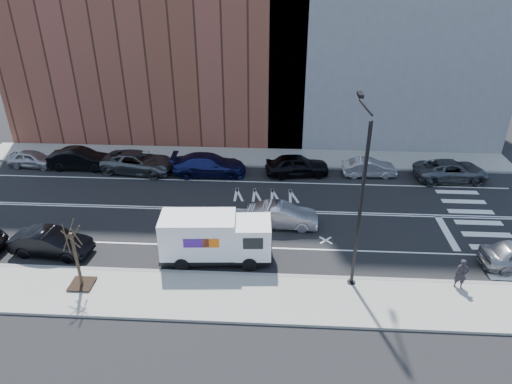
# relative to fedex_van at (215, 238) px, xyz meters

# --- Properties ---
(ground) EXTENTS (120.00, 120.00, 0.00)m
(ground) POSITION_rel_fedex_van_xyz_m (0.39, 5.60, -1.48)
(ground) COLOR black
(ground) RESTS_ON ground
(sidewalk_near) EXTENTS (44.00, 3.60, 0.15)m
(sidewalk_near) POSITION_rel_fedex_van_xyz_m (0.39, -3.20, -1.40)
(sidewalk_near) COLOR gray
(sidewalk_near) RESTS_ON ground
(sidewalk_far) EXTENTS (44.00, 3.60, 0.15)m
(sidewalk_far) POSITION_rel_fedex_van_xyz_m (0.39, 14.40, -1.40)
(sidewalk_far) COLOR gray
(sidewalk_far) RESTS_ON ground
(curb_near) EXTENTS (44.00, 0.25, 0.17)m
(curb_near) POSITION_rel_fedex_van_xyz_m (0.39, -1.40, -1.39)
(curb_near) COLOR gray
(curb_near) RESTS_ON ground
(curb_far) EXTENTS (44.00, 0.25, 0.17)m
(curb_far) POSITION_rel_fedex_van_xyz_m (0.39, 12.60, -1.39)
(curb_far) COLOR gray
(curb_far) RESTS_ON ground
(crosswalk) EXTENTS (3.00, 14.00, 0.01)m
(crosswalk) POSITION_rel_fedex_van_xyz_m (16.39, 5.60, -1.48)
(crosswalk) COLOR white
(crosswalk) RESTS_ON ground
(road_markings) EXTENTS (40.00, 8.60, 0.01)m
(road_markings) POSITION_rel_fedex_van_xyz_m (0.39, 5.60, -1.48)
(road_markings) COLOR white
(road_markings) RESTS_ON ground
(bldg_brick) EXTENTS (26.00, 10.00, 22.00)m
(bldg_brick) POSITION_rel_fedex_van_xyz_m (-7.61, 21.20, 9.52)
(bldg_brick) COLOR brown
(bldg_brick) RESTS_ON ground
(streetlight) EXTENTS (0.44, 4.02, 9.34)m
(streetlight) POSITION_rel_fedex_van_xyz_m (7.39, -1.31, 3.60)
(streetlight) COLOR black
(streetlight) RESTS_ON ground
(street_tree) EXTENTS (1.20, 1.20, 3.75)m
(street_tree) POSITION_rel_fedex_van_xyz_m (-6.61, -2.80, -0.03)
(street_tree) COLOR black
(street_tree) RESTS_ON ground
(fedex_van) EXTENTS (6.29, 2.51, 2.82)m
(fedex_van) POSITION_rel_fedex_van_xyz_m (0.00, 0.00, 0.00)
(fedex_van) COLOR black
(fedex_van) RESTS_ON ground
(far_parked_a) EXTENTS (4.11, 2.01, 1.35)m
(far_parked_a) POSITION_rel_fedex_van_xyz_m (-16.41, 11.67, -0.80)
(far_parked_a) COLOR #ACACB1
(far_parked_a) RESTS_ON ground
(far_parked_b) EXTENTS (4.96, 1.81, 1.63)m
(far_parked_b) POSITION_rel_fedex_van_xyz_m (-12.43, 11.56, -0.67)
(far_parked_b) COLOR black
(far_parked_b) RESTS_ON ground
(far_parked_c) EXTENTS (6.11, 3.45, 1.61)m
(far_parked_c) POSITION_rel_fedex_van_xyz_m (-7.61, 11.23, -0.67)
(far_parked_c) COLOR #4F5357
(far_parked_c) RESTS_ON ground
(far_parked_d) EXTENTS (5.80, 2.55, 1.66)m
(far_parked_d) POSITION_rel_fedex_van_xyz_m (-2.01, 11.03, -0.65)
(far_parked_d) COLOR #161A4D
(far_parked_d) RESTS_ON ground
(far_parked_e) EXTENTS (5.10, 2.59, 1.66)m
(far_parked_e) POSITION_rel_fedex_van_xyz_m (4.82, 11.32, -0.65)
(far_parked_e) COLOR black
(far_parked_e) RESTS_ON ground
(far_parked_f) EXTENTS (4.19, 1.70, 1.35)m
(far_parked_f) POSITION_rel_fedex_van_xyz_m (10.39, 11.52, -0.80)
(far_parked_f) COLOR #B6B6BB
(far_parked_f) RESTS_ON ground
(far_parked_g) EXTENTS (5.64, 2.96, 1.52)m
(far_parked_g) POSITION_rel_fedex_van_xyz_m (16.49, 11.17, -0.72)
(far_parked_g) COLOR #4E5256
(far_parked_g) RESTS_ON ground
(driving_sedan) EXTENTS (4.58, 1.74, 1.49)m
(driving_sedan) POSITION_rel_fedex_van_xyz_m (3.69, 3.80, -0.73)
(driving_sedan) COLOR #B7B7BC
(driving_sedan) RESTS_ON ground
(near_parked_rear_a) EXTENTS (4.72, 2.07, 1.51)m
(near_parked_rear_a) POSITION_rel_fedex_van_xyz_m (-9.46, 0.02, -0.72)
(near_parked_rear_a) COLOR black
(near_parked_rear_a) RESTS_ON ground
(pedestrian) EXTENTS (0.68, 0.51, 1.68)m
(pedestrian) POSITION_rel_fedex_van_xyz_m (12.86, -1.84, -0.49)
(pedestrian) COLOR black
(pedestrian) RESTS_ON sidewalk_near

